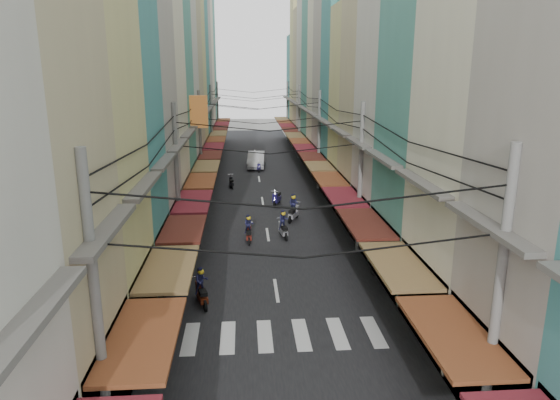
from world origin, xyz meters
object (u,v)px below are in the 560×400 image
traffic_sign (416,255)px  bicycle (387,277)px  white_car (256,167)px  market_umbrella (489,301)px

traffic_sign → bicycle: bearing=99.5°
white_car → market_umbrella: bearing=-74.9°
bicycle → traffic_sign: size_ratio=0.54×
white_car → bicycle: bearing=-75.2°
white_car → traffic_sign: bearing=-75.3°
white_car → market_umbrella: 36.27m
white_car → bicycle: (5.61, -28.65, 0.00)m
market_umbrella → traffic_sign: traffic_sign is taller
bicycle → market_umbrella: 7.30m
traffic_sign → market_umbrella: bearing=-75.7°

